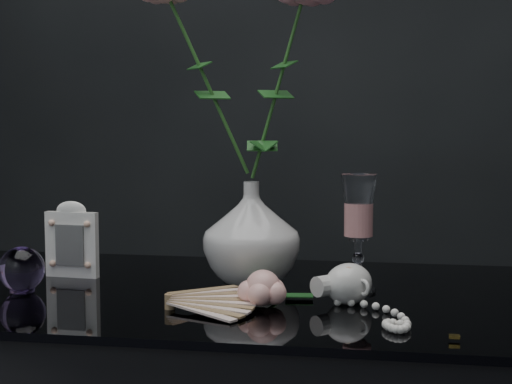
% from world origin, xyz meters
% --- Properties ---
extents(vase, '(0.19, 0.19, 0.17)m').
position_xyz_m(vase, '(0.05, 0.12, 0.85)').
color(vase, silver).
rests_on(vase, table).
extents(wine_glass, '(0.08, 0.08, 0.19)m').
position_xyz_m(wine_glass, '(0.23, 0.08, 0.86)').
color(wine_glass, white).
rests_on(wine_glass, table).
extents(picture_frame, '(0.10, 0.08, 0.13)m').
position_xyz_m(picture_frame, '(-0.27, 0.11, 0.83)').
color(picture_frame, white).
rests_on(picture_frame, table).
extents(paperweight, '(0.10, 0.10, 0.07)m').
position_xyz_m(paperweight, '(-0.30, -0.01, 0.80)').
color(paperweight, '#9473BC').
rests_on(paperweight, table).
extents(paper_fan, '(0.27, 0.22, 0.03)m').
position_xyz_m(paper_fan, '(-0.04, -0.08, 0.78)').
color(paper_fan, beige).
rests_on(paper_fan, table).
extents(loose_rose, '(0.17, 0.19, 0.05)m').
position_xyz_m(loose_rose, '(0.09, -0.05, 0.79)').
color(loose_rose, '#F5A89E').
rests_on(loose_rose, table).
extents(pearl_jar, '(0.31, 0.31, 0.06)m').
position_xyz_m(pearl_jar, '(0.22, -0.00, 0.79)').
color(pearl_jar, silver).
rests_on(pearl_jar, table).
extents(roses, '(0.31, 0.12, 0.41)m').
position_xyz_m(roses, '(0.04, 0.12, 1.13)').
color(roses, '#FFAA9F').
rests_on(roses, vase).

